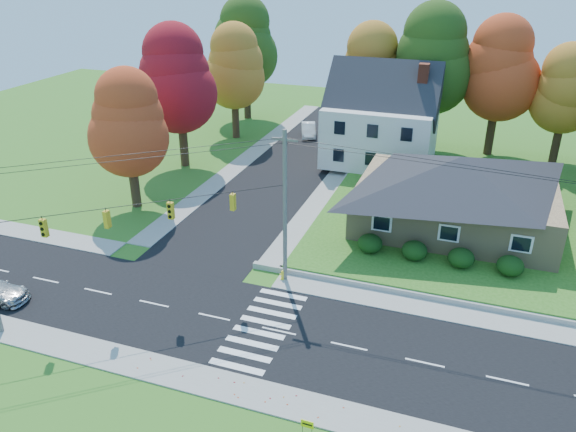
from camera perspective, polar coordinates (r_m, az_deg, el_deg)
name	(u,v)px	position (r m, az deg, el deg)	size (l,w,h in m)	color
ground	(279,331)	(31.89, -0.93, -11.63)	(120.00, 120.00, 0.00)	#3D7923
road_main	(279,331)	(31.88, -0.93, -11.61)	(90.00, 8.00, 0.02)	black
road_cross	(294,163)	(56.03, 0.63, 5.37)	(8.00, 44.00, 0.02)	black
sidewalk_north	(306,285)	(35.76, 1.88, -7.02)	(90.00, 2.00, 0.08)	#9C9A90
sidewalk_south	(243,391)	(28.32, -4.60, -17.28)	(90.00, 2.00, 0.08)	#9C9A90
lawn	(521,211)	(48.84, 22.58, 0.51)	(30.00, 30.00, 0.50)	#3D7923
ranch_house	(457,191)	(42.91, 16.77, 2.47)	(14.60, 10.60, 5.40)	tan
colonial_house	(381,121)	(54.59, 9.48, 9.53)	(10.40, 8.40, 9.60)	silver
hedge_row	(437,254)	(38.20, 14.95, -3.76)	(10.70, 1.70, 1.27)	#163A10
traffic_infrastructure	(284,238)	(30.25, -0.37, -2.29)	(38.10, 10.66, 10.00)	#666059
tree_lot_0	(375,68)	(59.86, 8.88, 14.63)	(6.72, 6.72, 12.51)	#3F2A19
tree_lot_1	(436,60)	(57.85, 14.80, 15.07)	(7.84, 7.84, 14.60)	#3F2A19
tree_lot_2	(501,69)	(58.74, 20.80, 13.78)	(7.28, 7.28, 13.56)	#3F2A19
tree_lot_3	(568,90)	(58.42, 26.53, 11.40)	(6.16, 6.16, 11.47)	#3F2A19
tree_west_0	(127,122)	(45.86, -16.07, 9.19)	(6.16, 6.16, 11.47)	#3F2A19
tree_west_1	(178,79)	(54.24, -11.09, 13.53)	(7.28, 7.28, 13.56)	#3F2A19
tree_west_2	(233,67)	(62.61, -5.56, 14.81)	(6.72, 6.72, 12.51)	#3F2A19
tree_west_3	(246,43)	(70.41, -4.34, 17.10)	(7.84, 7.84, 14.60)	#3F2A19
white_car	(308,130)	(64.52, 2.09, 8.76)	(1.52, 4.36, 1.44)	white
fire_hydrant	(283,275)	(36.16, -0.55, -6.06)	(0.39, 0.31, 0.70)	yellow
yard_sign	(307,424)	(26.07, 1.97, -20.41)	(0.59, 0.04, 0.73)	black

